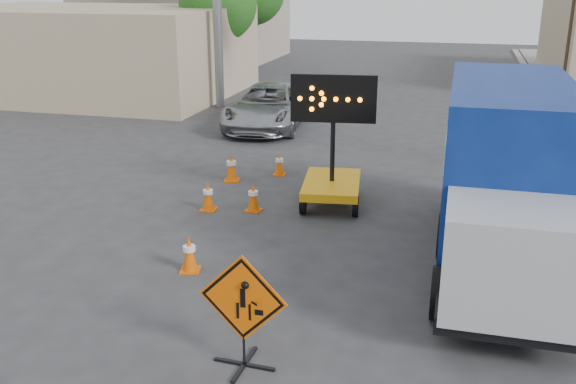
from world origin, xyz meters
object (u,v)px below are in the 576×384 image
at_px(arrow_board, 332,177).
at_px(pickup_truck, 268,106).
at_px(construction_sign, 243,309).
at_px(box_truck, 505,187).

relative_size(arrow_board, pickup_truck, 0.57).
bearing_deg(construction_sign, box_truck, 54.22).
bearing_deg(arrow_board, construction_sign, -96.12).
relative_size(arrow_board, box_truck, 0.44).
xyz_separation_m(construction_sign, arrow_board, (-0.17, 7.19, -0.21)).
xyz_separation_m(construction_sign, box_truck, (3.67, 4.64, 0.65)).
bearing_deg(construction_sign, pickup_truck, 107.96).
distance_m(construction_sign, box_truck, 5.95).
height_order(arrow_board, box_truck, box_truck).
xyz_separation_m(arrow_board, pickup_truck, (-3.99, 7.86, 0.08)).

